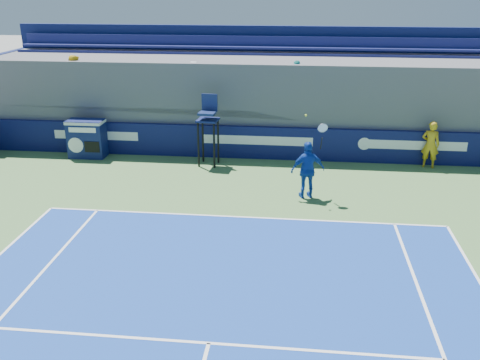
# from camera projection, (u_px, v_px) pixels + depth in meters

# --- Properties ---
(ball_person) EXTENTS (0.68, 0.53, 1.64)m
(ball_person) POSITION_uv_depth(u_px,v_px,m) (430.00, 145.00, 18.34)
(ball_person) COLOR gold
(ball_person) RESTS_ON apron
(back_hoarding) EXTENTS (20.40, 0.21, 1.20)m
(back_hoarding) POSITION_uv_depth(u_px,v_px,m) (257.00, 143.00, 19.34)
(back_hoarding) COLOR #0C1043
(back_hoarding) RESTS_ON ground
(match_clock) EXTENTS (1.33, 0.74, 1.40)m
(match_clock) POSITION_uv_depth(u_px,v_px,m) (87.00, 138.00, 19.47)
(match_clock) COLOR #0F184B
(match_clock) RESTS_ON ground
(umpire_chair) EXTENTS (0.77, 0.77, 2.48)m
(umpire_chair) POSITION_uv_depth(u_px,v_px,m) (208.00, 123.00, 18.38)
(umpire_chair) COLOR black
(umpire_chair) RESTS_ON ground
(tennis_player) EXTENTS (1.09, 0.68, 2.57)m
(tennis_player) POSITION_uv_depth(u_px,v_px,m) (308.00, 170.00, 15.75)
(tennis_player) COLOR #133A9E
(tennis_player) RESTS_ON apron
(stadium_seating) EXTENTS (21.00, 4.05, 4.40)m
(stadium_seating) POSITION_uv_depth(u_px,v_px,m) (261.00, 97.00, 20.82)
(stadium_seating) COLOR #545359
(stadium_seating) RESTS_ON ground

